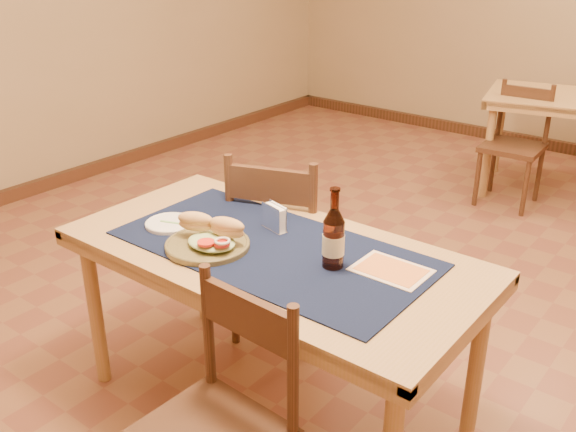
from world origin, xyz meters
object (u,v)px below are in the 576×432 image
Objects in this scene: beer_bottle at (334,238)px; chair_main_far at (282,242)px; sandwich_plate at (209,239)px; main_table at (272,268)px; chair_main_near at (216,427)px; napkin_holder at (274,218)px.

chair_main_far is at bearing 142.98° from beer_bottle.
main_table is at bearing 37.97° from sandwich_plate.
chair_main_near is 2.83× the size of sandwich_plate.
main_table is at bearing 114.48° from chair_main_near.
napkin_holder reaches higher than main_table.
main_table is 5.02× the size of sandwich_plate.
beer_bottle reaches higher than sandwich_plate.
chair_main_near reaches higher than sandwich_plate.
napkin_holder is at bearing -55.72° from chair_main_far.
sandwich_plate is 2.49× the size of napkin_holder.
main_table is 1.77× the size of chair_main_near.
chair_main_far is 0.50m from napkin_holder.
main_table is at bearing -55.43° from chair_main_far.
sandwich_plate is 0.48m from beer_bottle.
chair_main_near is at bearing -45.01° from sandwich_plate.
main_table is at bearing -54.73° from napkin_holder.
beer_bottle is (0.45, 0.16, 0.08)m from sandwich_plate.
napkin_holder is at bearing 116.58° from chair_main_near.
main_table is 0.26m from sandwich_plate.
chair_main_far is at bearing 124.57° from main_table.
napkin_holder is (0.22, -0.33, 0.30)m from chair_main_far.
chair_main_near is 7.04× the size of napkin_holder.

